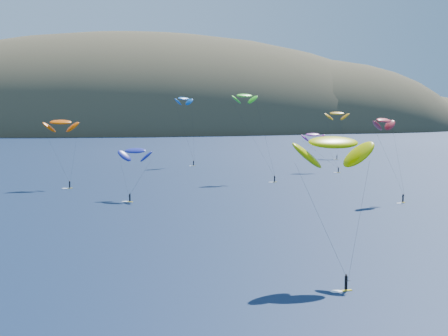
% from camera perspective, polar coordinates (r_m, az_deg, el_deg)
% --- Properties ---
extents(island, '(730.00, 300.00, 210.00)m').
position_cam_1_polar(island, '(612.80, -5.51, 2.51)').
color(island, '#3D3526').
rests_on(island, ground).
extents(kitesurfer_1, '(9.44, 8.92, 19.96)m').
position_cam_1_polar(kitesurfer_1, '(175.25, -14.69, 4.06)').
color(kitesurfer_1, yellow).
rests_on(kitesurfer_1, ground).
extents(kitesurfer_2, '(11.09, 12.39, 19.89)m').
position_cam_1_polar(kitesurfer_2, '(81.96, 9.97, 2.31)').
color(kitesurfer_2, yellow).
rests_on(kitesurfer_2, ground).
extents(kitesurfer_3, '(11.28, 12.66, 27.14)m').
position_cam_1_polar(kitesurfer_3, '(186.30, 1.90, 6.61)').
color(kitesurfer_3, yellow).
rests_on(kitesurfer_3, ground).
extents(kitesurfer_4, '(8.80, 9.69, 27.02)m').
position_cam_1_polar(kitesurfer_4, '(233.92, -3.71, 6.34)').
color(kitesurfer_4, yellow).
rests_on(kitesurfer_4, ground).
extents(kitesurfer_6, '(11.41, 8.38, 14.48)m').
position_cam_1_polar(kitesurfer_6, '(211.37, 8.13, 3.03)').
color(kitesurfer_6, yellow).
rests_on(kitesurfer_6, ground).
extents(kitesurfer_9, '(8.26, 9.62, 20.55)m').
position_cam_1_polar(kitesurfer_9, '(148.61, 14.41, 4.21)').
color(kitesurfer_9, yellow).
rests_on(kitesurfer_9, ground).
extents(kitesurfer_10, '(9.20, 10.76, 13.62)m').
position_cam_1_polar(kitesurfer_10, '(148.50, -8.12, 1.57)').
color(kitesurfer_10, yellow).
rests_on(kitesurfer_10, ground).
extents(kitesurfer_11, '(10.68, 14.66, 21.67)m').
position_cam_1_polar(kitesurfer_11, '(273.28, 10.29, 4.93)').
color(kitesurfer_11, yellow).
rests_on(kitesurfer_11, ground).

